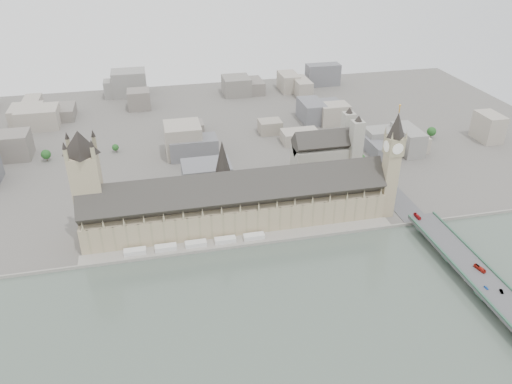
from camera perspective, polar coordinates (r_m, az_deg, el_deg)
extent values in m
plane|color=#595651|center=(435.48, -1.72, -5.18)|extent=(900.00, 900.00, 0.00)
cube|color=gray|center=(422.56, -1.33, -6.14)|extent=(600.00, 1.50, 3.00)
cube|color=gray|center=(428.86, -1.53, -5.62)|extent=(270.00, 15.00, 2.00)
cube|color=silver|center=(423.21, -13.67, -6.63)|extent=(18.00, 7.00, 4.00)
cube|color=silver|center=(422.50, -10.28, -6.27)|extent=(18.00, 7.00, 4.00)
cube|color=silver|center=(423.27, -6.90, -5.89)|extent=(18.00, 7.00, 4.00)
cube|color=silver|center=(425.51, -3.54, -5.50)|extent=(18.00, 7.00, 4.00)
cube|color=silver|center=(429.19, -0.24, -5.09)|extent=(18.00, 7.00, 4.00)
cube|color=tan|center=(445.10, -2.24, -2.42)|extent=(265.00, 40.00, 25.00)
cube|color=#2D2C28|center=(433.62, -2.30, 0.11)|extent=(265.00, 40.73, 40.73)
cube|color=tan|center=(467.01, 14.87, 0.78)|extent=(12.00, 12.00, 62.00)
cube|color=#84755B|center=(450.28, 15.50, 5.14)|extent=(14.00, 14.00, 16.00)
cylinder|color=white|center=(453.58, 16.32, 5.20)|extent=(0.60, 10.00, 10.00)
cylinder|color=white|center=(447.07, 14.68, 5.07)|extent=(0.60, 10.00, 10.00)
cylinder|color=white|center=(456.06, 15.11, 5.51)|extent=(10.00, 0.60, 10.00)
cylinder|color=white|center=(444.54, 15.91, 4.76)|extent=(10.00, 0.60, 10.00)
cone|color=black|center=(443.14, 15.83, 7.37)|extent=(17.00, 17.00, 22.00)
cylinder|color=#F3AA47|center=(438.34, 16.08, 9.06)|extent=(1.00, 1.00, 6.00)
sphere|color=#F3AA47|center=(437.20, 16.14, 9.49)|extent=(2.00, 2.00, 2.00)
cone|color=#84755B|center=(453.93, 16.08, 6.91)|extent=(2.40, 2.40, 8.00)
cone|color=#84755B|center=(448.07, 14.60, 6.82)|extent=(2.40, 2.40, 8.00)
cone|color=#84755B|center=(443.49, 16.83, 6.26)|extent=(2.40, 2.40, 8.00)
cone|color=#84755B|center=(437.49, 15.32, 6.16)|extent=(2.40, 2.40, 8.00)
cube|color=tan|center=(435.16, -18.46, -0.67)|extent=(23.00, 23.00, 80.00)
cone|color=black|center=(413.68, -19.54, 5.33)|extent=(30.00, 30.00, 20.00)
cylinder|color=#84755B|center=(433.61, -3.77, 1.26)|extent=(12.00, 12.00, 20.00)
cone|color=black|center=(422.83, -3.87, 4.13)|extent=(13.00, 13.00, 28.00)
cube|color=#474749|center=(424.95, 22.96, -8.04)|extent=(25.00, 325.00, 10.25)
cube|color=gray|center=(531.31, 7.44, 3.49)|extent=(60.00, 28.00, 34.00)
cube|color=#2D2C28|center=(522.15, 7.59, 5.66)|extent=(60.00, 28.28, 28.28)
cube|color=gray|center=(546.29, 10.31, 5.74)|extent=(12.00, 12.00, 64.00)
cube|color=gray|center=(526.26, 11.27, 4.70)|extent=(12.00, 12.00, 64.00)
imported|color=#B11418|center=(464.55, 17.95, -2.65)|extent=(2.34, 9.71, 2.70)
imported|color=red|center=(417.27, 24.20, -7.96)|extent=(4.75, 10.51, 2.85)
imported|color=#1B56B3|center=(401.22, 24.82, -9.90)|extent=(1.95, 3.99, 1.31)
imported|color=gray|center=(402.32, 26.26, -10.14)|extent=(3.02, 4.94, 1.54)
imported|color=gray|center=(516.53, 15.72, 1.01)|extent=(2.87, 4.84, 1.32)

